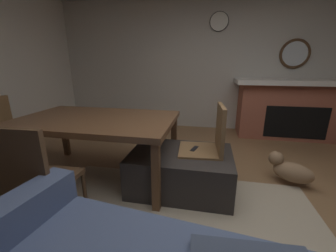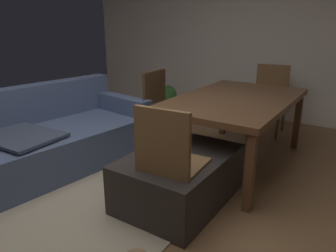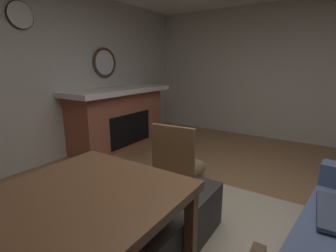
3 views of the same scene
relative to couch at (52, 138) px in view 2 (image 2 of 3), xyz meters
name	(u,v)px [view 2 (image 2 of 3)]	position (x,y,z in m)	size (l,w,h in m)	color
floor	(105,206)	(-0.33, -1.07, -0.30)	(8.19, 8.19, 0.00)	olive
wall_right_window_side	(254,34)	(3.08, -1.07, 1.01)	(0.12, 6.32, 2.60)	white
area_rug	(116,177)	(0.11, -0.80, -0.29)	(2.60, 2.00, 0.01)	tan
couch	(52,138)	(0.00, 0.00, 0.00)	(2.08, 1.23, 0.83)	#4C5B7F
ottoman_coffee_table	(180,178)	(0.11, -1.55, -0.08)	(1.07, 0.74, 0.43)	#2D2826
tv_remote	(179,161)	(-0.02, -1.62, 0.14)	(0.05, 0.16, 0.02)	black
dining_table	(235,104)	(1.10, -1.62, 0.38)	(1.76, 1.09, 0.74)	brown
dining_chair_north	(162,105)	(1.10, -0.68, 0.23)	(0.45, 0.45, 0.93)	#513823
dining_chair_west	(169,158)	(-0.17, -1.62, 0.23)	(0.47, 0.47, 0.93)	brown
dining_chair_east	(269,95)	(2.38, -1.61, 0.23)	(0.47, 0.47, 0.93)	brown
potted_plant	(168,97)	(2.37, 0.08, -0.02)	(0.29, 0.29, 0.47)	brown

